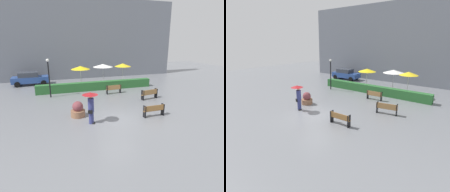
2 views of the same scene
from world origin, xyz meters
TOP-DOWN VIEW (x-y plane):
  - ground_plane at (0.00, 0.00)m, footprint 60.00×60.00m
  - bench_near_right at (2.66, -0.24)m, footprint 1.59×0.37m
  - bench_far_right at (4.42, 3.60)m, footprint 1.70×0.65m
  - bench_back_row at (1.89, 6.41)m, footprint 1.58×0.44m
  - pedestrian_with_umbrella at (-1.83, -0.07)m, footprint 0.99×0.99m
  - planter_pot at (-2.46, 1.43)m, footprint 1.01×1.01m
  - lamp_post at (-4.24, 6.99)m, footprint 0.28×0.28m
  - patio_umbrella_yellow at (-0.89, 9.76)m, footprint 2.09×2.09m
  - patio_umbrella_white at (1.98, 10.81)m, footprint 2.37×2.37m
  - patio_umbrella_yellow_far at (4.05, 9.59)m, footprint 1.91×1.91m
  - hedge_strip at (0.57, 8.40)m, footprint 12.50×0.70m
  - building_facade at (0.00, 16.00)m, footprint 28.00×1.20m
  - parked_car at (-6.47, 13.21)m, footprint 4.24×2.05m

SIDE VIEW (x-z plane):
  - ground_plane at x=0.00m, z-range 0.00..0.00m
  - hedge_strip at x=0.57m, z-range 0.00..0.91m
  - planter_pot at x=-2.46m, z-range -0.08..1.03m
  - bench_near_right at x=2.66m, z-range 0.08..0.94m
  - bench_back_row at x=1.89m, z-range 0.08..0.96m
  - bench_far_right at x=4.42m, z-range 0.08..0.98m
  - parked_car at x=-6.47m, z-range 0.03..1.60m
  - pedestrian_with_umbrella at x=-1.83m, z-range 0.32..2.45m
  - lamp_post at x=-4.24m, z-range 0.43..4.06m
  - patio_umbrella_yellow at x=-0.89m, z-range 1.06..3.54m
  - patio_umbrella_white at x=1.98m, z-range 1.06..3.54m
  - patio_umbrella_yellow_far at x=4.05m, z-range 1.12..3.73m
  - building_facade at x=0.00m, z-range 0.00..10.69m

